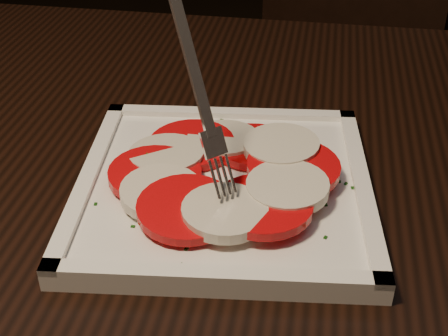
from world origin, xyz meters
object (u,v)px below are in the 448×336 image
plate (224,188)px  chair (330,60)px  table (271,239)px  fork (191,81)px

plate → chair: bearing=82.2°
table → fork: fork is taller
chair → fork: bearing=-77.6°
chair → fork: (-0.14, -0.83, 0.34)m
chair → fork: size_ratio=5.58×
table → fork: bearing=-132.7°
table → fork: 0.24m
table → plate: plate is taller
plate → fork: size_ratio=1.59×
chair → table: bearing=-73.4°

